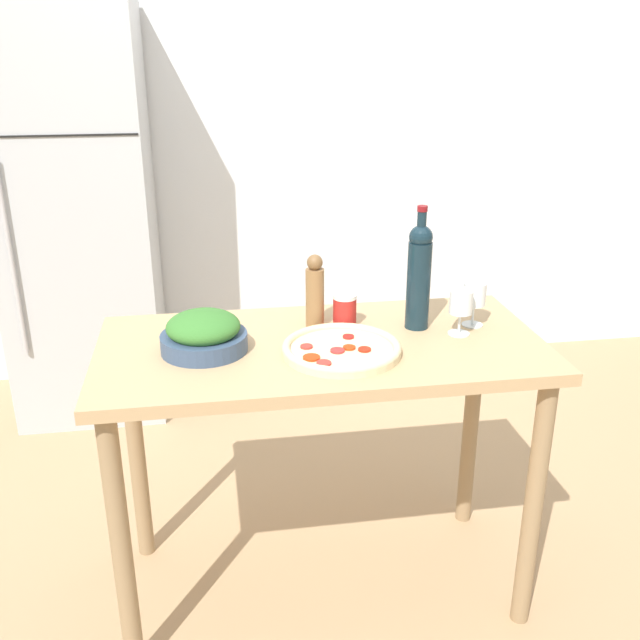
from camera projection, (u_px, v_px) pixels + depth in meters
name	position (u px, v px, depth m)	size (l,w,h in m)	color
ground_plane	(322.00, 582.00, 2.41)	(14.00, 14.00, 0.00)	tan
wall_back	(264.00, 127.00, 3.62)	(6.40, 0.08, 2.60)	silver
refrigerator	(78.00, 219.00, 3.29)	(0.67, 0.63, 1.88)	#B7BCC1
prep_counter	(322.00, 383.00, 2.14)	(1.31, 0.64, 0.88)	tan
wine_bottle	(419.00, 274.00, 2.14)	(0.07, 0.07, 0.38)	#142833
wine_glass_near	(461.00, 305.00, 2.12)	(0.07, 0.07, 0.14)	silver
wine_glass_far	(474.00, 297.00, 2.19)	(0.07, 0.07, 0.14)	silver
pepper_mill	(314.00, 293.00, 2.17)	(0.06, 0.06, 0.23)	olive
salad_bowl	(204.00, 334.00, 2.02)	(0.25, 0.25, 0.12)	#384C6B
homemade_pizza	(341.00, 349.00, 2.02)	(0.34, 0.34, 0.03)	beige
salt_canister	(345.00, 310.00, 2.19)	(0.07, 0.07, 0.10)	#B2231E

